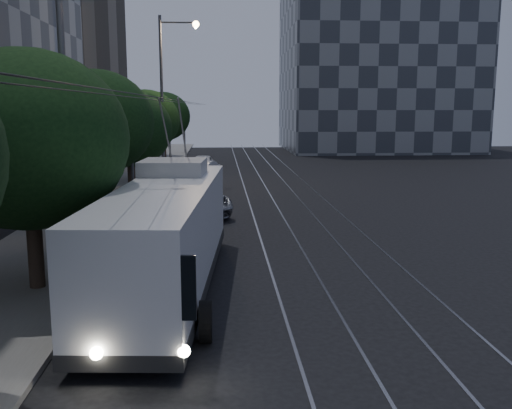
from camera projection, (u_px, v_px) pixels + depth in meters
The scene contains 18 objects.
ground at pixel (267, 291), 16.70m from camera, with size 120.00×120.00×0.00m, color black.
sidewalk at pixel (122, 191), 35.89m from camera, with size 5.00×90.00×0.15m, color gray.
tram_rails at pixel (280, 191), 36.53m from camera, with size 4.52×90.00×0.02m.
overhead_wires at pixel (161, 137), 35.47m from camera, with size 2.23×90.00×6.00m.
building_distant_right at pixel (376, 52), 69.90m from camera, with size 22.00×18.00×24.00m, color #333841.
trolleybus at pixel (167, 235), 16.56m from camera, with size 3.37×12.08×5.63m.
pickup_silver at pixel (189, 198), 28.41m from camera, with size 2.74×5.95×1.65m, color gray.
car_white_a at pixel (195, 193), 30.72m from camera, with size 1.74×4.33×1.48m, color white.
car_white_b at pixel (172, 181), 35.48m from camera, with size 2.14×5.26×1.53m, color silver.
car_white_c at pixel (201, 171), 41.28m from camera, with size 1.51×4.33×1.43m, color white.
car_white_d at pixel (203, 165), 45.42m from camera, with size 1.83×4.56×1.55m, color silver.
tree_1 at pixel (28, 140), 15.90m from camera, with size 5.61×5.61×6.95m.
tree_2 at pixel (96, 123), 23.77m from camera, with size 4.86×4.86×6.88m.
tree_3 at pixel (130, 129), 32.78m from camera, with size 4.88×4.88×6.27m.
tree_4 at pixel (146, 121), 39.95m from camera, with size 4.77×4.77×6.53m.
tree_5 at pixel (163, 117), 52.28m from camera, with size 4.97×4.97×6.69m.
streetlamp_near at pixel (78, 82), 16.35m from camera, with size 2.42×0.44×10.00m.
streetlamp_far at pixel (168, 86), 38.38m from camera, with size 2.69×0.44×11.30m.
Camera 1 is at (-1.36, -15.98, 5.33)m, focal length 40.00 mm.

